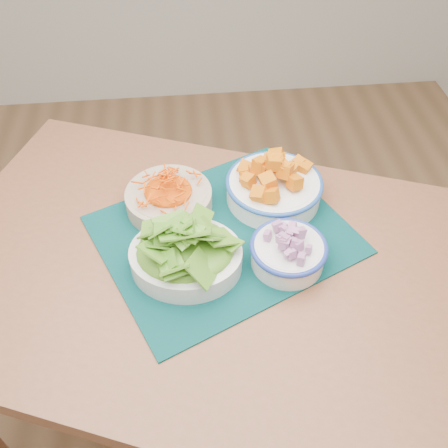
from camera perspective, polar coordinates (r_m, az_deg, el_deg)
The scene contains 6 objects.
table at distance 1.10m, azimuth -2.21°, elevation -8.10°, with size 1.31×1.10×0.75m.
placemat at distance 1.06m, azimuth -0.00°, elevation -1.20°, with size 0.50×0.41×0.00m, color black.
carrot_bowl at distance 1.10m, azimuth -6.35°, elevation 3.27°, with size 0.25×0.25×0.07m.
squash_bowl at distance 1.11m, azimuth 5.77°, elevation 4.74°, with size 0.26×0.26×0.10m.
lettuce_bowl at distance 0.97m, azimuth -4.43°, elevation -3.01°, with size 0.25×0.22×0.10m.
onion_bowl at distance 0.99m, azimuth 7.39°, elevation -2.87°, with size 0.19×0.19×0.08m.
Camera 1 is at (0.24, -0.49, 1.53)m, focal length 40.00 mm.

